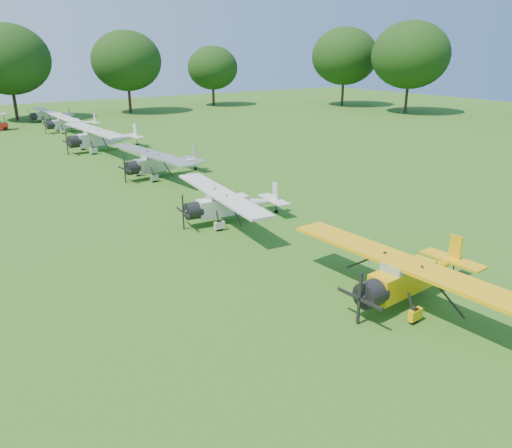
{
  "coord_description": "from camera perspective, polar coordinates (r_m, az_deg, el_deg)",
  "views": [
    {
      "loc": [
        -14.56,
        -20.71,
        9.55
      ],
      "look_at": [
        -1.49,
        -1.65,
        1.4
      ],
      "focal_mm": 35.0,
      "sensor_mm": 36.0,
      "label": 1
    }
  ],
  "objects": [
    {
      "name": "aircraft_6",
      "position": [
        65.39,
        -20.5,
        10.87
      ],
      "size": [
        6.34,
        10.07,
        1.99
      ],
      "rotation": [
        0.0,
        0.0,
        0.01
      ],
      "color": "silver",
      "rests_on": "ground"
    },
    {
      "name": "tree_belt",
      "position": [
        27.69,
        6.81,
        16.15
      ],
      "size": [
        137.36,
        130.27,
        14.52
      ],
      "color": "#321E13",
      "rests_on": "ground"
    },
    {
      "name": "aircraft_2",
      "position": [
        20.66,
        17.23,
        -5.31
      ],
      "size": [
        6.61,
        10.52,
        2.07
      ],
      "rotation": [
        0.0,
        0.0,
        0.07
      ],
      "color": "#E0A709",
      "rests_on": "ground"
    },
    {
      "name": "aircraft_3",
      "position": [
        28.86,
        -2.98,
        2.51
      ],
      "size": [
        6.36,
        10.12,
        1.99
      ],
      "rotation": [
        0.0,
        0.0,
        -0.11
      ],
      "color": "silver",
      "rests_on": "ground"
    },
    {
      "name": "ground",
      "position": [
        27.05,
        0.63,
        -1.24
      ],
      "size": [
        160.0,
        160.0,
        0.0
      ],
      "primitive_type": "plane",
      "color": "#244F13",
      "rests_on": "ground"
    },
    {
      "name": "aircraft_4",
      "position": [
        40.02,
        -10.9,
        7.07
      ],
      "size": [
        6.7,
        10.65,
        2.09
      ],
      "rotation": [
        0.0,
        0.0,
        0.11
      ],
      "color": "silver",
      "rests_on": "ground"
    },
    {
      "name": "aircraft_5",
      "position": [
        51.95,
        -17.24,
        9.52
      ],
      "size": [
        7.51,
        11.96,
        2.35
      ],
      "rotation": [
        0.0,
        0.0,
        0.07
      ],
      "color": "silver",
      "rests_on": "ground"
    },
    {
      "name": "aircraft_7",
      "position": [
        75.62,
        -22.53,
        11.54
      ],
      "size": [
        5.69,
        9.05,
        1.79
      ],
      "rotation": [
        0.0,
        0.0,
        0.04
      ],
      "color": "silver",
      "rests_on": "ground"
    }
  ]
}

